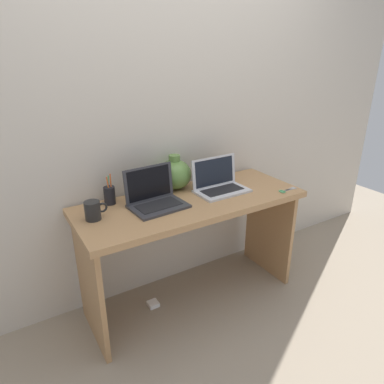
{
  "coord_description": "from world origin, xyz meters",
  "views": [
    {
      "loc": [
        -1.03,
        -1.7,
        1.62
      ],
      "look_at": [
        0.0,
        0.0,
        0.81
      ],
      "focal_mm": 32.36,
      "sensor_mm": 36.0,
      "label": 1
    }
  ],
  "objects_px": {
    "green_vase": "(175,174)",
    "coffee_mug": "(93,210)",
    "laptop_right": "(218,182)",
    "pen_cup": "(110,195)",
    "power_brick": "(153,304)",
    "laptop_left": "(154,196)",
    "scissors": "(285,191)"
  },
  "relations": [
    {
      "from": "laptop_left",
      "to": "coffee_mug",
      "type": "distance_m",
      "value": 0.37
    },
    {
      "from": "green_vase",
      "to": "scissors",
      "type": "bearing_deg",
      "value": -35.22
    },
    {
      "from": "laptop_left",
      "to": "green_vase",
      "type": "height_order",
      "value": "green_vase"
    },
    {
      "from": "laptop_left",
      "to": "pen_cup",
      "type": "distance_m",
      "value": 0.27
    },
    {
      "from": "green_vase",
      "to": "laptop_left",
      "type": "bearing_deg",
      "value": -143.81
    },
    {
      "from": "laptop_right",
      "to": "pen_cup",
      "type": "xyz_separation_m",
      "value": [
        -0.69,
        0.16,
        0.0
      ]
    },
    {
      "from": "pen_cup",
      "to": "scissors",
      "type": "relative_size",
      "value": 1.29
    },
    {
      "from": "laptop_right",
      "to": "coffee_mug",
      "type": "height_order",
      "value": "laptop_right"
    },
    {
      "from": "green_vase",
      "to": "coffee_mug",
      "type": "relative_size",
      "value": 1.82
    },
    {
      "from": "pen_cup",
      "to": "power_brick",
      "type": "relative_size",
      "value": 2.73
    },
    {
      "from": "green_vase",
      "to": "power_brick",
      "type": "relative_size",
      "value": 3.33
    },
    {
      "from": "green_vase",
      "to": "coffee_mug",
      "type": "bearing_deg",
      "value": -163.86
    },
    {
      "from": "scissors",
      "to": "power_brick",
      "type": "distance_m",
      "value": 1.18
    },
    {
      "from": "coffee_mug",
      "to": "pen_cup",
      "type": "distance_m",
      "value": 0.22
    },
    {
      "from": "green_vase",
      "to": "coffee_mug",
      "type": "distance_m",
      "value": 0.63
    },
    {
      "from": "coffee_mug",
      "to": "pen_cup",
      "type": "relative_size",
      "value": 0.67
    },
    {
      "from": "power_brick",
      "to": "green_vase",
      "type": "bearing_deg",
      "value": 30.33
    },
    {
      "from": "laptop_left",
      "to": "power_brick",
      "type": "relative_size",
      "value": 4.86
    },
    {
      "from": "laptop_left",
      "to": "scissors",
      "type": "xyz_separation_m",
      "value": [
        0.84,
        -0.25,
        -0.06
      ]
    },
    {
      "from": "green_vase",
      "to": "pen_cup",
      "type": "bearing_deg",
      "value": -177.67
    },
    {
      "from": "scissors",
      "to": "power_brick",
      "type": "xyz_separation_m",
      "value": [
        -0.88,
        0.26,
        -0.74
      ]
    },
    {
      "from": "coffee_mug",
      "to": "scissors",
      "type": "xyz_separation_m",
      "value": [
        1.21,
        -0.25,
        -0.05
      ]
    },
    {
      "from": "coffee_mug",
      "to": "scissors",
      "type": "distance_m",
      "value": 1.23
    },
    {
      "from": "laptop_right",
      "to": "power_brick",
      "type": "xyz_separation_m",
      "value": [
        -0.51,
        0.02,
        -0.8
      ]
    },
    {
      "from": "pen_cup",
      "to": "scissors",
      "type": "height_order",
      "value": "pen_cup"
    },
    {
      "from": "coffee_mug",
      "to": "pen_cup",
      "type": "bearing_deg",
      "value": 46.81
    },
    {
      "from": "coffee_mug",
      "to": "power_brick",
      "type": "height_order",
      "value": "coffee_mug"
    },
    {
      "from": "coffee_mug",
      "to": "scissors",
      "type": "relative_size",
      "value": 0.87
    },
    {
      "from": "pen_cup",
      "to": "power_brick",
      "type": "bearing_deg",
      "value": -37.47
    },
    {
      "from": "coffee_mug",
      "to": "scissors",
      "type": "bearing_deg",
      "value": -11.63
    },
    {
      "from": "pen_cup",
      "to": "scissors",
      "type": "distance_m",
      "value": 1.14
    },
    {
      "from": "green_vase",
      "to": "scissors",
      "type": "distance_m",
      "value": 0.74
    }
  ]
}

